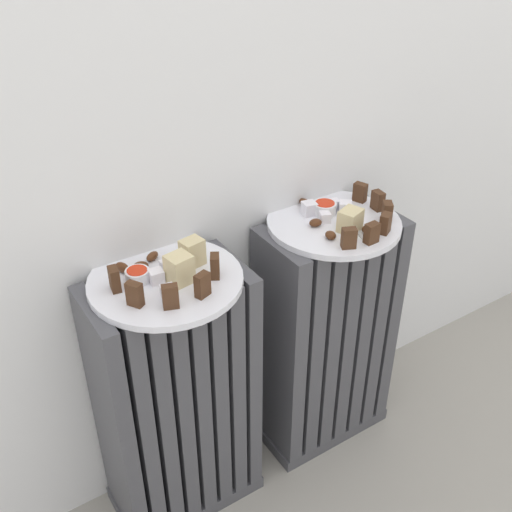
{
  "coord_description": "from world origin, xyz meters",
  "views": [
    {
      "loc": [
        -0.51,
        -0.51,
        1.15
      ],
      "look_at": [
        0.0,
        0.28,
        0.55
      ],
      "focal_mm": 42.8,
      "sensor_mm": 36.0,
      "label": 1
    }
  ],
  "objects_px": {
    "radiator_right": "(325,336)",
    "jam_bowl_right": "(325,208)",
    "fork": "(353,224)",
    "radiator_left": "(178,402)",
    "plate_right": "(334,223)",
    "plate_left": "(166,280)",
    "jam_bowl_left": "(138,275)"
  },
  "relations": [
    {
      "from": "radiator_right",
      "to": "jam_bowl_right",
      "type": "xyz_separation_m",
      "value": [
        0.0,
        0.03,
        0.31
      ]
    },
    {
      "from": "fork",
      "to": "radiator_left",
      "type": "bearing_deg",
      "value": 174.78
    },
    {
      "from": "plate_right",
      "to": "jam_bowl_right",
      "type": "xyz_separation_m",
      "value": [
        0.0,
        0.03,
        0.02
      ]
    },
    {
      "from": "radiator_left",
      "to": "plate_left",
      "type": "height_order",
      "value": "plate_left"
    },
    {
      "from": "radiator_left",
      "to": "jam_bowl_left",
      "type": "bearing_deg",
      "value": 158.99
    },
    {
      "from": "jam_bowl_left",
      "to": "fork",
      "type": "distance_m",
      "value": 0.42
    },
    {
      "from": "jam_bowl_right",
      "to": "plate_right",
      "type": "bearing_deg",
      "value": -90.77
    },
    {
      "from": "plate_left",
      "to": "jam_bowl_right",
      "type": "xyz_separation_m",
      "value": [
        0.36,
        0.03,
        0.02
      ]
    },
    {
      "from": "radiator_right",
      "to": "plate_right",
      "type": "bearing_deg",
      "value": -116.57
    },
    {
      "from": "radiator_left",
      "to": "plate_left",
      "type": "bearing_deg",
      "value": 135.0
    },
    {
      "from": "radiator_left",
      "to": "plate_right",
      "type": "bearing_deg",
      "value": 0.0
    },
    {
      "from": "fork",
      "to": "jam_bowl_left",
      "type": "bearing_deg",
      "value": 173.12
    },
    {
      "from": "radiator_right",
      "to": "plate_right",
      "type": "height_order",
      "value": "plate_right"
    },
    {
      "from": "plate_right",
      "to": "fork",
      "type": "relative_size",
      "value": 2.7
    },
    {
      "from": "jam_bowl_right",
      "to": "fork",
      "type": "height_order",
      "value": "jam_bowl_right"
    },
    {
      "from": "radiator_right",
      "to": "fork",
      "type": "xyz_separation_m",
      "value": [
        0.02,
        -0.03,
        0.29
      ]
    },
    {
      "from": "plate_left",
      "to": "fork",
      "type": "distance_m",
      "value": 0.38
    },
    {
      "from": "radiator_left",
      "to": "jam_bowl_left",
      "type": "height_order",
      "value": "jam_bowl_left"
    },
    {
      "from": "jam_bowl_left",
      "to": "jam_bowl_right",
      "type": "relative_size",
      "value": 0.88
    },
    {
      "from": "radiator_left",
      "to": "jam_bowl_left",
      "type": "relative_size",
      "value": 13.51
    },
    {
      "from": "radiator_left",
      "to": "plate_right",
      "type": "relative_size",
      "value": 2.12
    },
    {
      "from": "jam_bowl_left",
      "to": "fork",
      "type": "bearing_deg",
      "value": -6.88
    },
    {
      "from": "jam_bowl_right",
      "to": "fork",
      "type": "xyz_separation_m",
      "value": [
        0.02,
        -0.07,
        -0.01
      ]
    },
    {
      "from": "plate_left",
      "to": "fork",
      "type": "height_order",
      "value": "fork"
    },
    {
      "from": "radiator_right",
      "to": "fork",
      "type": "height_order",
      "value": "fork"
    },
    {
      "from": "radiator_left",
      "to": "radiator_right",
      "type": "height_order",
      "value": "same"
    },
    {
      "from": "radiator_left",
      "to": "fork",
      "type": "relative_size",
      "value": 5.71
    },
    {
      "from": "radiator_right",
      "to": "jam_bowl_left",
      "type": "bearing_deg",
      "value": 177.71
    },
    {
      "from": "radiator_left",
      "to": "jam_bowl_right",
      "type": "relative_size",
      "value": 11.91
    },
    {
      "from": "plate_left",
      "to": "jam_bowl_left",
      "type": "xyz_separation_m",
      "value": [
        -0.04,
        0.02,
        0.02
      ]
    },
    {
      "from": "radiator_left",
      "to": "fork",
      "type": "distance_m",
      "value": 0.48
    },
    {
      "from": "radiator_left",
      "to": "plate_right",
      "type": "distance_m",
      "value": 0.46
    }
  ]
}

